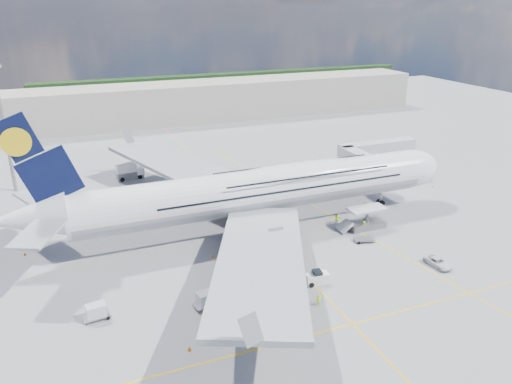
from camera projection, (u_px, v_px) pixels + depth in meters
name	position (u px, v px, depth m)	size (l,w,h in m)	color
ground	(283.00, 252.00, 77.90)	(300.00, 300.00, 0.00)	gray
taxi_line_main	(283.00, 252.00, 77.90)	(0.25, 220.00, 0.01)	yellow
taxi_line_cross	(352.00, 324.00, 60.58)	(120.00, 0.25, 0.01)	yellow
taxi_line_diag	(330.00, 215.00, 91.43)	(0.25, 100.00, 0.01)	yellow
airliner	(261.00, 190.00, 84.17)	(77.26, 79.15, 23.71)	white
jet_bridge	(371.00, 154.00, 103.93)	(18.80, 12.10, 8.50)	#B7B7BC
cargo_loader	(365.00, 221.00, 85.81)	(8.53, 3.20, 3.67)	silver
light_mast	(4.00, 128.00, 98.17)	(3.00, 0.70, 25.50)	gray
terminal	(158.00, 104.00, 157.97)	(180.00, 16.00, 12.00)	#B2AD9E
tree_line	(230.00, 83.00, 211.57)	(160.00, 6.00, 8.00)	#193814
dolly_row_a	(248.00, 303.00, 64.24)	(3.01, 1.62, 0.44)	gray
dolly_row_b	(207.00, 299.00, 63.63)	(3.57, 2.32, 2.10)	gray
dolly_row_c	(234.00, 252.00, 75.72)	(3.06, 1.95, 1.81)	gray
dolly_back	(96.00, 311.00, 61.15)	(3.36, 2.05, 2.02)	gray
dolly_nose_far	(364.00, 239.00, 81.22)	(3.62, 2.52, 0.48)	gray
dolly_nose_near	(279.00, 246.00, 77.82)	(3.12, 2.35, 1.76)	gray
baggage_tug	(317.00, 278.00, 68.92)	(3.37, 1.86, 2.01)	white
catering_truck_inner	(212.00, 179.00, 103.93)	(7.57, 4.24, 4.25)	gray
catering_truck_outer	(130.00, 172.00, 109.07)	(6.06, 2.71, 3.53)	gray
service_van	(438.00, 262.00, 73.51)	(2.06, 4.47, 1.24)	silver
crew_nose	(364.00, 206.00, 93.04)	(0.59, 0.39, 1.61)	#9AE818
crew_loader	(337.00, 218.00, 87.59)	(0.93, 0.72, 1.90)	#C1F91A
crew_wing	(232.00, 283.00, 67.88)	(0.96, 0.40, 1.64)	#C5DC17
crew_van	(364.00, 226.00, 84.95)	(0.83, 0.54, 1.70)	#BEFA1A
crew_tug	(319.00, 300.00, 63.96)	(1.02, 0.59, 1.58)	#AEDF17
cone_nose	(433.00, 186.00, 104.70)	(0.43, 0.43, 0.55)	orange
cone_wing_left_inner	(162.00, 222.00, 87.85)	(0.41, 0.41, 0.52)	orange
cone_wing_left_outer	(146.00, 187.00, 104.29)	(0.50, 0.50, 0.63)	orange
cone_wing_right_inner	(213.00, 256.00, 75.93)	(0.46, 0.46, 0.58)	orange
cone_wing_right_outer	(189.00, 348.00, 55.91)	(0.47, 0.47, 0.60)	orange
cone_tail	(25.00, 254.00, 76.80)	(0.42, 0.42, 0.53)	orange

